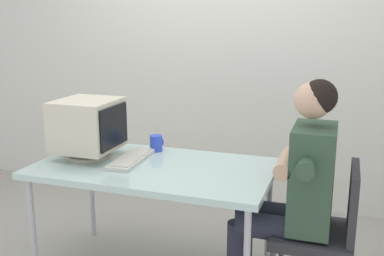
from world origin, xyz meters
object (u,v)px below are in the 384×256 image
at_px(crt_monitor, 88,126).
at_px(desk_mug, 156,143).
at_px(keyboard, 131,159).
at_px(person_seated, 293,186).
at_px(office_chair, 325,227).
at_px(desk, 154,173).

height_order(crt_monitor, desk_mug, crt_monitor).
height_order(keyboard, person_seated, person_seated).
height_order(keyboard, desk_mug, desk_mug).
bearing_deg(crt_monitor, person_seated, -0.97).
distance_m(person_seated, desk_mug, 0.98).
xyz_separation_m(person_seated, desk_mug, (-0.93, 0.29, 0.08)).
xyz_separation_m(office_chair, person_seated, (-0.18, -0.00, 0.22)).
height_order(desk, desk_mug, desk_mug).
bearing_deg(desk_mug, person_seated, -17.17).
relative_size(crt_monitor, keyboard, 0.86).
height_order(desk, keyboard, keyboard).
xyz_separation_m(crt_monitor, person_seated, (1.28, -0.02, -0.24)).
distance_m(office_chair, person_seated, 0.28).
bearing_deg(desk_mug, desk, -69.68).
bearing_deg(keyboard, crt_monitor, -178.08).
bearing_deg(person_seated, desk_mug, 162.83).
distance_m(crt_monitor, desk_mug, 0.46).
bearing_deg(office_chair, crt_monitor, 179.15).
distance_m(desk, person_seated, 0.83).
relative_size(office_chair, desk_mug, 7.79).
bearing_deg(desk, crt_monitor, 177.02).
xyz_separation_m(desk, person_seated, (0.83, 0.00, 0.02)).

